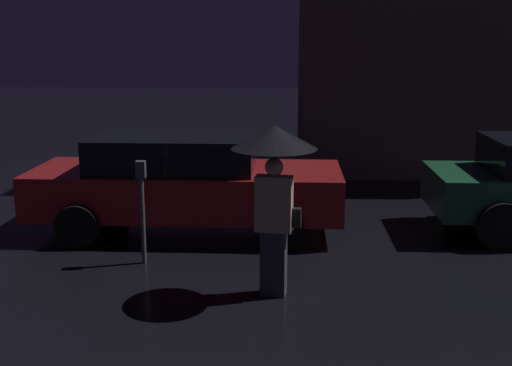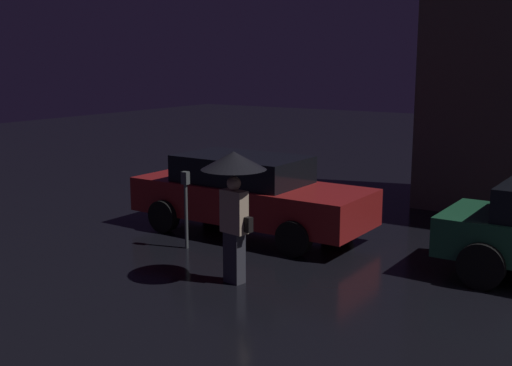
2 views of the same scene
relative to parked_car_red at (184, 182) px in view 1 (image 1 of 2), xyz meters
name	(u,v)px [view 1 (image 1 of 2)]	position (x,y,z in m)	size (l,w,h in m)	color
parked_car_red	(184,182)	(0.00, 0.00, 0.00)	(4.66, 1.92, 1.48)	maroon
pedestrian_with_umbrella	(274,164)	(1.39, -2.46, 0.76)	(0.96, 0.96, 1.97)	#383842
parking_meter	(142,201)	(-0.32, -1.47, 0.07)	(0.12, 0.10, 1.37)	#4C5154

